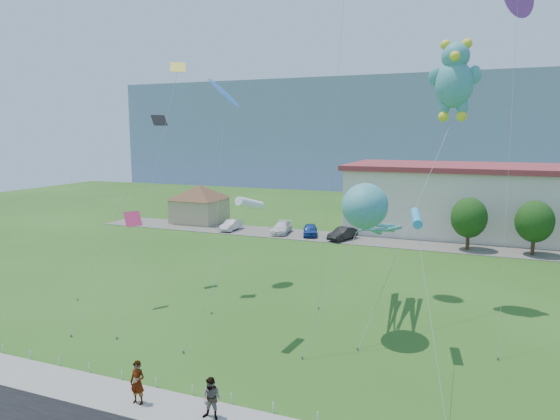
% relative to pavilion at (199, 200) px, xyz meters
% --- Properties ---
extents(ground, '(160.00, 160.00, 0.00)m').
position_rel_pavilion_xyz_m(ground, '(24.00, -38.00, -3.02)').
color(ground, '#265016').
rests_on(ground, ground).
extents(sidewalk, '(80.00, 2.50, 0.10)m').
position_rel_pavilion_xyz_m(sidewalk, '(24.00, -40.75, -2.97)').
color(sidewalk, gray).
rests_on(sidewalk, ground).
extents(parking_strip, '(70.00, 6.00, 0.06)m').
position_rel_pavilion_xyz_m(parking_strip, '(24.00, -3.00, -2.99)').
color(parking_strip, '#59544C').
rests_on(parking_strip, ground).
extents(hill_ridge, '(160.00, 50.00, 25.00)m').
position_rel_pavilion_xyz_m(hill_ridge, '(24.00, 82.00, 9.48)').
color(hill_ridge, gray).
rests_on(hill_ridge, ground).
extents(pavilion, '(9.20, 9.20, 5.00)m').
position_rel_pavilion_xyz_m(pavilion, '(0.00, 0.00, 0.00)').
color(pavilion, tan).
rests_on(pavilion, ground).
extents(rope_fence, '(26.05, 0.05, 0.50)m').
position_rel_pavilion_xyz_m(rope_fence, '(24.00, -39.30, -2.77)').
color(rope_fence, white).
rests_on(rope_fence, ground).
extents(tree_near, '(3.60, 3.60, 5.47)m').
position_rel_pavilion_xyz_m(tree_near, '(34.00, -4.00, 0.36)').
color(tree_near, '#3F2B19').
rests_on(tree_near, ground).
extents(tree_mid, '(3.60, 3.60, 5.47)m').
position_rel_pavilion_xyz_m(tree_mid, '(40.00, -4.00, 0.36)').
color(tree_mid, '#3F2B19').
rests_on(tree_mid, ground).
extents(pedestrian_left, '(0.73, 0.49, 1.95)m').
position_rel_pavilion_xyz_m(pedestrian_left, '(21.23, -40.92, -1.95)').
color(pedestrian_left, gray).
rests_on(pedestrian_left, sidewalk).
extents(pedestrian_right, '(0.92, 0.74, 1.81)m').
position_rel_pavilion_xyz_m(pedestrian_right, '(24.86, -40.79, -2.02)').
color(pedestrian_right, gray).
rests_on(pedestrian_right, sidewalk).
extents(parked_car_silver, '(1.51, 3.92, 1.27)m').
position_rel_pavilion_xyz_m(parked_car_silver, '(6.66, -3.68, -2.33)').
color(parked_car_silver, silver).
rests_on(parked_car_silver, parking_strip).
extents(parked_car_white, '(2.53, 4.80, 1.33)m').
position_rel_pavilion_xyz_m(parked_car_white, '(13.12, -3.15, -2.30)').
color(parked_car_white, white).
rests_on(parked_car_white, parking_strip).
extents(parked_car_blue, '(2.75, 4.29, 1.36)m').
position_rel_pavilion_xyz_m(parked_car_blue, '(16.73, -3.15, -2.28)').
color(parked_car_blue, navy).
rests_on(parked_car_blue, parking_strip).
extents(parked_car_black, '(2.78, 4.43, 1.38)m').
position_rel_pavilion_xyz_m(parked_car_black, '(20.83, -3.99, -2.27)').
color(parked_car_black, black).
rests_on(parked_car_black, parking_strip).
extents(octopus_kite, '(3.61, 11.72, 9.10)m').
position_rel_pavilion_xyz_m(octopus_kite, '(28.71, -28.15, 3.91)').
color(octopus_kite, teal).
rests_on(octopus_kite, ground).
extents(teddy_bear_kite, '(5.57, 11.02, 18.00)m').
position_rel_pavilion_xyz_m(teddy_bear_kite, '(32.80, -21.87, 12.47)').
color(teddy_bear_kite, teal).
rests_on(teddy_bear_kite, ground).
extents(small_kite_pink, '(1.29, 6.80, 6.54)m').
position_rel_pavilion_xyz_m(small_kite_pink, '(12.82, -30.70, 2.51)').
color(small_kite_pink, '#E13263').
rests_on(small_kite_pink, ground).
extents(small_kite_yellow, '(2.23, 10.34, 17.05)m').
position_rel_pavilion_xyz_m(small_kite_yellow, '(14.23, -27.25, 11.19)').
color(small_kite_yellow, yellow).
rests_on(small_kite_yellow, ground).
extents(small_kite_blue, '(3.66, 8.21, 15.68)m').
position_rel_pavilion_xyz_m(small_kite_blue, '(15.99, -22.53, 11.64)').
color(small_kite_blue, blue).
rests_on(small_kite_blue, ground).
extents(small_kite_cyan, '(2.73, 8.98, 7.88)m').
position_rel_pavilion_xyz_m(small_kite_cyan, '(31.70, -30.68, 4.35)').
color(small_kite_cyan, '#2E98D2').
rests_on(small_kite_cyan, ground).
extents(small_kite_black, '(3.87, 6.91, 13.32)m').
position_rel_pavilion_xyz_m(small_kite_black, '(11.12, -25.59, 8.27)').
color(small_kite_black, black).
rests_on(small_kite_black, ground).
extents(small_kite_white, '(2.96, 4.21, 8.46)m').
position_rel_pavilion_xyz_m(small_kite_white, '(22.83, -32.65, 4.94)').
color(small_kite_white, white).
rests_on(small_kite_white, ground).
extents(small_kite_purple, '(1.80, 7.30, 20.68)m').
position_rel_pavilion_xyz_m(small_kite_purple, '(36.22, -23.80, 16.44)').
color(small_kite_purple, purple).
rests_on(small_kite_purple, ground).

